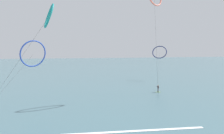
{
  "coord_description": "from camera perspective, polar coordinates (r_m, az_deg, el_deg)",
  "views": [
    {
      "loc": [
        -6.97,
        -10.32,
        9.97
      ],
      "look_at": [
        0.0,
        20.62,
        7.05
      ],
      "focal_mm": 31.37,
      "sensor_mm": 36.0,
      "label": 1
    }
  ],
  "objects": [
    {
      "name": "sea_water",
      "position": [
        116.57,
        -9.23,
        0.3
      ],
      "size": [
        400.0,
        200.0,
        0.08
      ],
      "primitive_type": "cube",
      "color": "#476B75",
      "rests_on": "ground"
    },
    {
      "name": "wave_crest_far",
      "position": [
        24.99,
        6.62,
        -18.15
      ],
      "size": [
        17.54,
        2.14,
        0.12
      ],
      "primitive_type": "cube",
      "rotation": [
        0.0,
        0.0,
        -0.09
      ],
      "color": "white",
      "rests_on": "ground"
    },
    {
      "name": "kite_navy",
      "position": [
        67.06,
        13.68,
        4.23
      ],
      "size": [
        12.44,
        21.65,
        11.1
      ],
      "rotation": [
        0.0,
        0.0,
        5.71
      ],
      "color": "navy",
      "rests_on": "ground"
    },
    {
      "name": "kite_teal",
      "position": [
        34.1,
        -17.92,
        13.98
      ],
      "size": [
        11.54,
        4.42,
        17.33
      ],
      "rotation": [
        0.0,
        0.0,
        4.93
      ],
      "color": "teal",
      "rests_on": "ground"
    },
    {
      "name": "surfer_lime",
      "position": [
        46.44,
        13.26,
        -6.25
      ],
      "size": [
        1.4,
        0.63,
        1.7
      ],
      "rotation": [
        0.0,
        0.0,
        4.52
      ],
      "color": "#8CC62D",
      "rests_on": "ground"
    },
    {
      "name": "kite_cobalt",
      "position": [
        40.91,
        -21.98,
        3.59
      ],
      "size": [
        9.04,
        9.05,
        11.69
      ],
      "rotation": [
        0.0,
        0.0,
        3.77
      ],
      "color": "#2647B7",
      "rests_on": "ground"
    }
  ]
}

